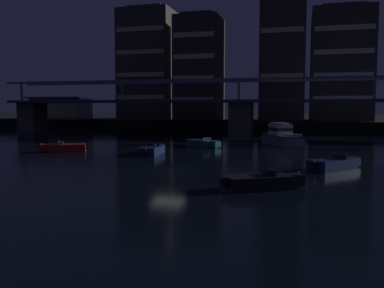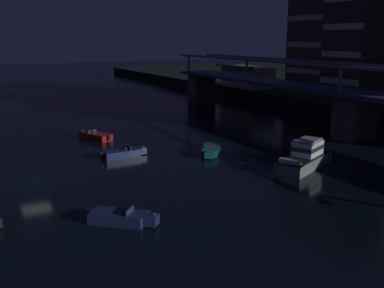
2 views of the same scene
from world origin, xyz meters
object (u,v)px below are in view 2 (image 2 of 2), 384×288
Objects in this scene: speedboat_mid_center at (121,217)px; cabin_cruiser_near_left at (306,157)px; tower_west_tall at (364,39)px; river_bridge at (355,104)px; speedboat_near_right at (96,136)px; speedboat_mid_left at (211,150)px; speedboat_far_left at (123,153)px; waterfront_pavilion at (247,77)px; tower_west_low at (331,31)px.

cabin_cruiser_near_left is at bearing 103.66° from speedboat_mid_center.
speedboat_mid_center is (22.39, -46.79, -11.92)m from tower_west_tall.
river_bridge is 17.32× the size of speedboat_near_right.
speedboat_mid_left is 0.91× the size of speedboat_far_left.
speedboat_far_left is (-3.23, -9.12, 0.00)m from speedboat_mid_left.
river_bridge is 6.94× the size of waterfront_pavilion.
speedboat_mid_center is 18.43m from speedboat_far_left.
speedboat_far_left is (-12.24, -14.84, -0.64)m from cabin_cruiser_near_left.
speedboat_mid_left is at bearing 70.52° from speedboat_far_left.
tower_west_tall is 42.70m from speedboat_near_right.
waterfront_pavilion is at bearing 163.93° from river_bridge.
tower_west_tall is 4.56× the size of speedboat_mid_center.
cabin_cruiser_near_left is at bearing 32.40° from speedboat_mid_left.
river_bridge is 29.56m from tower_west_low.
speedboat_mid_left is at bearing -60.64° from tower_west_low.
speedboat_far_left is at bearing -129.51° from cabin_cruiser_near_left.
waterfront_pavilion is at bearing 122.73° from speedboat_near_right.
speedboat_mid_left is (39.57, -31.76, -4.02)m from waterfront_pavilion.
speedboat_mid_center is at bearing -70.66° from river_bridge.
cabin_cruiser_near_left reaches higher than speedboat_near_right.
tower_west_tall reaches higher than speedboat_near_right.
tower_west_low reaches higher than river_bridge.
river_bridge is 3.65× the size of tower_west_low.
river_bridge is 43.03m from waterfront_pavilion.
cabin_cruiser_near_left reaches higher than speedboat_mid_center.
tower_west_tall is 32.99m from cabin_cruiser_near_left.
waterfront_pavilion reaches higher than speedboat_mid_center.
tower_west_low is at bearing 133.76° from cabin_cruiser_near_left.
speedboat_near_right is 1.04× the size of speedboat_mid_left.
waterfront_pavilion is at bearing 141.25° from speedboat_mid_left.
speedboat_near_right is 1.10× the size of speedboat_mid_center.
speedboat_mid_center is (14.13, -15.32, 0.00)m from speedboat_mid_left.
speedboat_mid_center is at bearing -12.54° from speedboat_near_right.
waterfront_pavilion is 2.50× the size of speedboat_near_right.
waterfront_pavilion is 55.22m from cabin_cruiser_near_left.
tower_west_tall is at bearing 83.05° from speedboat_near_right.
speedboat_mid_center is at bearing -19.66° from speedboat_far_left.
tower_west_low is 21.70m from waterfront_pavilion.
cabin_cruiser_near_left reaches higher than speedboat_far_left.
speedboat_mid_center is (53.69, -47.08, -4.02)m from waterfront_pavilion.
tower_west_low is at bearing 119.36° from speedboat_mid_left.
tower_west_low is 44.73m from cabin_cruiser_near_left.
river_bridge reaches higher than speedboat_near_right.
waterfront_pavilion is 54.85m from speedboat_far_left.
cabin_cruiser_near_left is at bearing 33.94° from speedboat_near_right.
tower_west_tall is 4.32× the size of speedboat_mid_left.
waterfront_pavilion is (-18.94, -4.92, -9.39)m from tower_west_low.
river_bridge reaches higher than cabin_cruiser_near_left.
speedboat_far_left is (-17.35, 6.20, 0.00)m from speedboat_mid_center.
tower_west_low reaches higher than speedboat_mid_center.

